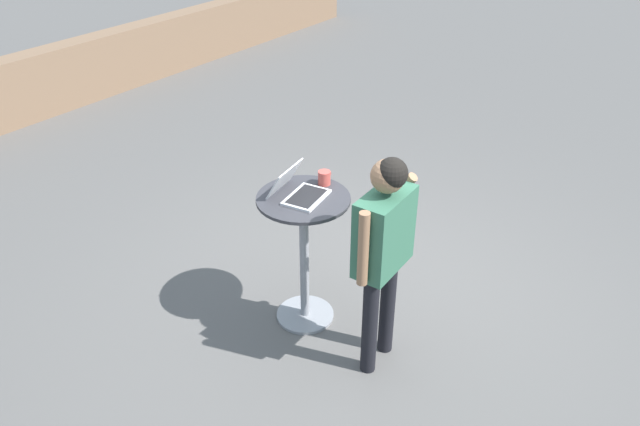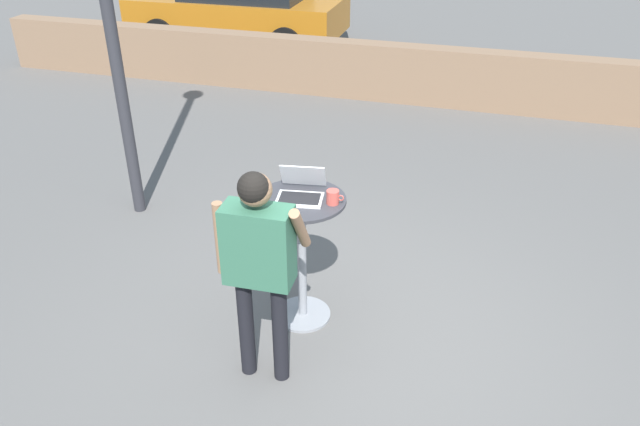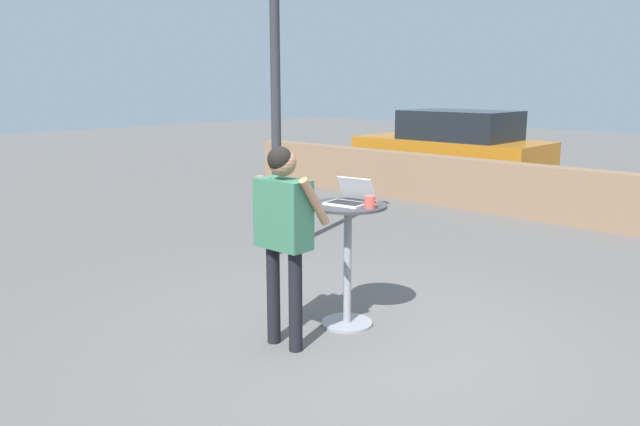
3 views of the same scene
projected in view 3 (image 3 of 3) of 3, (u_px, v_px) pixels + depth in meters
name	position (u px, v px, depth m)	size (l,w,h in m)	color
ground_plane	(366.00, 346.00, 5.13)	(50.00, 50.00, 0.00)	#5B5956
pavement_kerb	(614.00, 202.00, 9.06)	(14.91, 0.35, 0.86)	#84664C
cafe_table	(348.00, 249.00, 5.45)	(0.68, 0.68, 1.10)	gray
laptop	(350.00, 198.00, 5.39)	(0.39, 0.40, 0.22)	silver
coffee_mug	(370.00, 202.00, 5.19)	(0.13, 0.09, 0.10)	#C14C42
standing_person	(283.00, 221.00, 4.92)	(0.60, 0.37, 1.65)	black
parked_car_near_street	(453.00, 146.00, 13.49)	(4.12, 1.98, 1.55)	#B76B19
street_lamp	(275.00, 17.00, 7.35)	(0.32, 0.32, 4.50)	#2D2D33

